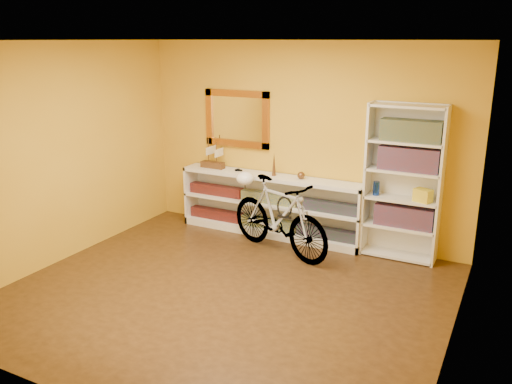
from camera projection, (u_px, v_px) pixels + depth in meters
The scene contains 24 objects.
floor at pixel (226, 294), 5.63m from camera, with size 4.50×4.00×0.01m, color #321E0E.
ceiling at pixel (221, 40), 4.90m from camera, with size 4.50×4.00×0.01m, color silver.
back_wall at pixel (301, 142), 6.97m from camera, with size 4.50×0.01×2.60m, color gold.
left_wall at pixel (60, 154), 6.26m from camera, with size 0.01×4.00×2.60m, color gold.
right_wall at pixel (464, 208), 4.27m from camera, with size 0.01×4.00×2.60m, color gold.
gilt_mirror at pixel (237, 119), 7.29m from camera, with size 0.98×0.06×0.78m, color #9A5B1C.
wall_socket at pixel (363, 228), 6.85m from camera, with size 0.09×0.01×0.09m, color silver.
console_unit at pixel (270, 205), 7.22m from camera, with size 2.60×0.35×0.85m, color silver, non-canonical shape.
cd_row_lower at pixel (269, 223), 7.27m from camera, with size 2.50×0.13×0.14m, color black.
cd_row_upper at pixel (269, 198), 7.17m from camera, with size 2.50×0.13×0.14m, color navy.
model_ship at pixel (212, 153), 7.44m from camera, with size 0.35×0.13×0.42m, color #422712, non-canonical shape.
toy_car at pixel (239, 171), 7.31m from camera, with size 0.00×0.00×0.00m, color black.
bronze_ornament at pixel (274, 164), 7.03m from camera, with size 0.05×0.05×0.32m, color brown.
decorative_orb at pixel (301, 175), 6.89m from camera, with size 0.10×0.10×0.10m, color brown.
bookcase at pixel (403, 183), 6.32m from camera, with size 0.90×0.30×1.90m, color silver, non-canonical shape.
book_row_a at pixel (404, 216), 6.41m from camera, with size 0.70×0.22×0.26m, color maroon.
book_row_b at pixel (409, 159), 6.21m from camera, with size 0.70×0.22×0.28m, color maroon.
book_row_c at pixel (412, 131), 6.12m from camera, with size 0.70×0.22×0.25m, color #184556.
travel_mug at pixel (376, 188), 6.47m from camera, with size 0.08×0.08×0.17m, color navy.
red_tin at pixel (390, 131), 6.26m from camera, with size 0.15×0.15×0.19m, color maroon.
yellow_bag at pixel (423, 195), 6.20m from camera, with size 0.20×0.13×0.15m, color yellow.
bicycle at pixel (279, 216), 6.58m from camera, with size 1.65×0.43×0.97m, color silver.
helmet at pixel (245, 178), 6.92m from camera, with size 0.24×0.23×0.18m, color white.
u_lock at pixel (285, 207), 6.47m from camera, with size 0.20×0.20×0.02m, color black.
Camera 1 is at (2.62, -4.38, 2.62)m, focal length 37.07 mm.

